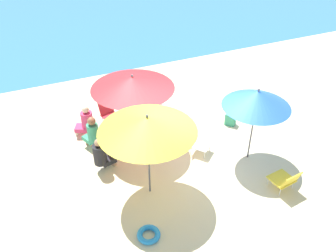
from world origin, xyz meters
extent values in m
plane|color=beige|center=(0.00, 0.00, 0.00)|extent=(40.00, 40.00, 0.00)
cube|color=teal|center=(0.00, 13.62, 0.00)|extent=(40.00, 16.00, 0.01)
cylinder|color=#4C4C51|center=(1.49, -0.45, 0.99)|extent=(0.04, 0.04, 1.98)
cone|color=blue|center=(1.49, -0.45, 1.77)|extent=(1.63, 1.63, 0.42)
sphere|color=#4C4C51|center=(1.49, -0.45, 2.01)|extent=(0.06, 0.06, 0.06)
cylinder|color=#4C4C51|center=(-1.29, -0.58, 1.04)|extent=(0.04, 0.04, 2.08)
cone|color=yellow|center=(-1.29, -0.58, 1.91)|extent=(2.07, 2.07, 0.34)
sphere|color=#4C4C51|center=(-1.29, -0.58, 2.11)|extent=(0.06, 0.06, 0.06)
cylinder|color=#4C4C51|center=(-0.97, 1.32, 1.00)|extent=(0.04, 0.04, 2.01)
cone|color=red|center=(-0.97, 1.32, 1.85)|extent=(2.10, 2.10, 0.31)
sphere|color=#4C4C51|center=(-0.97, 1.32, 2.04)|extent=(0.06, 0.06, 0.06)
cube|color=white|center=(-0.16, 2.30, 0.20)|extent=(0.71, 0.72, 0.03)
cube|color=white|center=(0.05, 2.46, 0.42)|extent=(0.45, 0.50, 0.41)
cylinder|color=silver|center=(-0.19, 2.01, 0.09)|extent=(0.02, 0.02, 0.19)
cylinder|color=silver|center=(-0.45, 2.33, 0.09)|extent=(0.02, 0.02, 0.19)
cylinder|color=silver|center=(0.13, 2.26, 0.09)|extent=(0.02, 0.02, 0.19)
cylinder|color=silver|center=(-0.13, 2.58, 0.09)|extent=(0.02, 0.02, 0.19)
cube|color=gold|center=(1.57, -1.67, 0.25)|extent=(0.58, 0.55, 0.03)
cube|color=gold|center=(1.61, -1.92, 0.43)|extent=(0.53, 0.21, 0.34)
cylinder|color=silver|center=(1.34, -1.50, 0.12)|extent=(0.02, 0.02, 0.24)
cylinder|color=silver|center=(1.75, -1.44, 0.12)|extent=(0.02, 0.02, 0.24)
cylinder|color=silver|center=(1.39, -1.89, 0.12)|extent=(0.02, 0.02, 0.24)
cylinder|color=silver|center=(1.80, -1.83, 0.12)|extent=(0.02, 0.02, 0.24)
cube|color=white|center=(0.43, 0.21, 0.26)|extent=(0.66, 0.66, 0.03)
cube|color=white|center=(0.27, 0.40, 0.45)|extent=(0.45, 0.41, 0.38)
cylinder|color=silver|center=(0.70, 0.18, 0.12)|extent=(0.02, 0.02, 0.25)
cylinder|color=silver|center=(0.41, -0.06, 0.12)|extent=(0.02, 0.02, 0.25)
cylinder|color=silver|center=(0.46, 0.47, 0.12)|extent=(0.02, 0.02, 0.25)
cylinder|color=silver|center=(0.17, 0.23, 0.12)|extent=(0.02, 0.02, 0.25)
cube|color=red|center=(-1.34, 2.50, 0.22)|extent=(0.55, 0.55, 0.03)
cube|color=red|center=(-1.41, 2.73, 0.43)|extent=(0.47, 0.27, 0.41)
cylinder|color=silver|center=(-1.13, 2.38, 0.10)|extent=(0.02, 0.02, 0.20)
cylinder|color=silver|center=(-1.47, 2.28, 0.10)|extent=(0.02, 0.02, 0.20)
cylinder|color=silver|center=(-1.22, 2.72, 0.10)|extent=(0.02, 0.02, 0.20)
cylinder|color=silver|center=(-1.56, 2.63, 0.10)|extent=(0.02, 0.02, 0.20)
cube|color=black|center=(-1.96, 0.61, 0.25)|extent=(0.43, 0.40, 0.12)
cylinder|color=tan|center=(-1.81, 0.64, 0.12)|extent=(0.12, 0.12, 0.25)
cylinder|color=black|center=(-2.13, 0.56, 0.51)|extent=(0.32, 0.32, 0.53)
sphere|color=tan|center=(-2.13, 0.56, 0.87)|extent=(0.19, 0.19, 0.19)
cube|color=#DB3866|center=(-2.25, 2.23, 0.23)|extent=(0.46, 0.44, 0.12)
cylinder|color=beige|center=(-2.40, 2.29, 0.12)|extent=(0.12, 0.12, 0.23)
cylinder|color=#DB3866|center=(-2.08, 2.16, 0.49)|extent=(0.32, 0.32, 0.52)
sphere|color=beige|center=(-2.08, 2.16, 0.84)|extent=(0.19, 0.19, 0.19)
cube|color=#389970|center=(-2.16, 1.60, 0.27)|extent=(0.42, 0.45, 0.12)
cylinder|color=#896042|center=(-2.22, 1.75, 0.14)|extent=(0.12, 0.12, 0.27)
cylinder|color=#389970|center=(-2.08, 1.44, 0.54)|extent=(0.30, 0.30, 0.54)
sphere|color=#896042|center=(-2.08, 1.44, 0.92)|extent=(0.22, 0.22, 0.22)
torus|color=#238CD8|center=(-1.77, -1.76, 0.06)|extent=(0.48, 0.48, 0.11)
cube|color=#389970|center=(1.85, 1.02, 0.17)|extent=(0.35, 0.36, 0.35)
camera|label=1|loc=(-3.25, -6.17, 6.05)|focal=38.14mm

